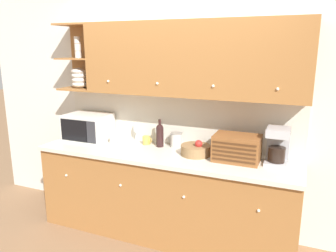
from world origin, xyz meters
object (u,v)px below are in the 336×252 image
object	(u,v)px
mug	(114,139)
wine_glass	(136,129)
microwave	(88,127)
storage_canister	(176,140)
mug_blue_second	(147,140)
coffee_maker	(278,145)
bread_box	(237,148)
wine_bottle	(160,134)
fruit_basket	(196,150)

from	to	relation	value
mug	wine_glass	xyz separation A→B (m)	(0.18, 0.18, 0.09)
microwave	wine_glass	size ratio (longest dim) A/B	2.23
microwave	storage_canister	distance (m)	1.05
mug_blue_second	coffee_maker	size ratio (longest dim) A/B	0.28
bread_box	coffee_maker	bearing A→B (deg)	11.76
storage_canister	coffee_maker	world-z (taller)	coffee_maker
wine_glass	coffee_maker	distance (m)	1.54
mug	bread_box	distance (m)	1.36
microwave	coffee_maker	xyz separation A→B (m)	(2.07, 0.02, 0.02)
mug	mug_blue_second	world-z (taller)	mug
mug	storage_canister	world-z (taller)	storage_canister
microwave	wine_bottle	size ratio (longest dim) A/B	1.63
mug	microwave	bearing A→B (deg)	176.15
fruit_basket	microwave	bearing A→B (deg)	177.93
mug_blue_second	storage_canister	size ratio (longest dim) A/B	0.61
mug_blue_second	fruit_basket	xyz separation A→B (m)	(0.61, -0.14, 0.01)
mug	fruit_basket	xyz separation A→B (m)	(0.95, -0.02, 0.00)
coffee_maker	wine_glass	bearing A→B (deg)	174.81
storage_canister	bread_box	distance (m)	0.71
fruit_basket	coffee_maker	bearing A→B (deg)	5.06
fruit_basket	coffee_maker	xyz separation A→B (m)	(0.76, 0.07, 0.12)
bread_box	wine_glass	bearing A→B (deg)	169.77
fruit_basket	wine_glass	bearing A→B (deg)	165.10
mug	bread_box	size ratio (longest dim) A/B	0.25
mug	coffee_maker	size ratio (longest dim) A/B	0.32
wine_glass	mug_blue_second	xyz separation A→B (m)	(0.16, -0.06, -0.10)
wine_glass	coffee_maker	size ratio (longest dim) A/B	0.64
microwave	mug_blue_second	distance (m)	0.71
wine_glass	microwave	bearing A→B (deg)	-163.46
wine_bottle	storage_canister	size ratio (longest dim) A/B	1.91
wine_bottle	microwave	bearing A→B (deg)	-174.79
mug	storage_canister	bearing A→B (deg)	13.40
bread_box	coffee_maker	size ratio (longest dim) A/B	1.25
mug	coffee_maker	distance (m)	1.71
wine_glass	storage_canister	distance (m)	0.50
wine_bottle	bread_box	distance (m)	0.86
wine_bottle	mug	bearing A→B (deg)	-168.47
mug	storage_canister	size ratio (longest dim) A/B	0.69
wine_bottle	coffee_maker	world-z (taller)	coffee_maker
storage_canister	wine_glass	bearing A→B (deg)	177.40
wine_glass	wine_bottle	size ratio (longest dim) A/B	0.73
microwave	mug	xyz separation A→B (m)	(0.36, -0.02, -0.10)
microwave	mug	bearing A→B (deg)	-3.85
mug_blue_second	mug	bearing A→B (deg)	-160.60
microwave	bread_box	bearing A→B (deg)	-1.80
wine_glass	wine_bottle	bearing A→B (deg)	-13.63
wine_bottle	fruit_basket	distance (m)	0.47
microwave	bread_box	size ratio (longest dim) A/B	1.14
wine_glass	fruit_basket	distance (m)	0.81
wine_bottle	bread_box	world-z (taller)	wine_bottle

